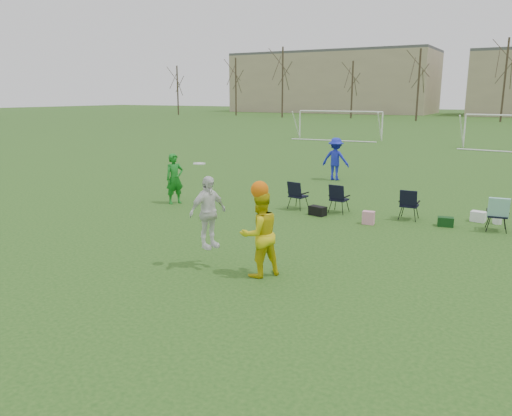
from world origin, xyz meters
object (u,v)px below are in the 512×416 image
Objects in this scene: fielder_green_near at (175,179)px; fielder_blue at (336,159)px; center_contest at (242,225)px; goal_left at (340,117)px.

fielder_green_near is 0.93× the size of fielder_blue.
center_contest is (2.65, -12.58, 0.12)m from fielder_blue.
fielder_green_near is at bearing 65.86° from fielder_blue.
fielder_green_near is 8.27m from fielder_blue.
center_contest reaches higher than fielder_green_near.
goal_left is (-7.31, 20.09, 0.96)m from fielder_blue.
fielder_blue is 0.80× the size of center_contest.
fielder_blue reaches higher than fielder_green_near.
goal_left is at bearing 37.44° from fielder_green_near.
fielder_green_near is at bearing 139.71° from center_contest.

